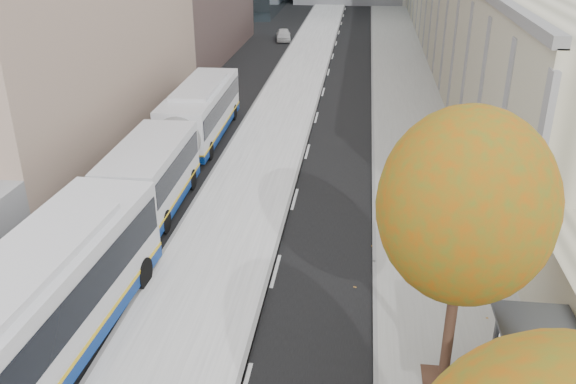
# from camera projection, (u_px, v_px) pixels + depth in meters

# --- Properties ---
(bus_platform) EXTENTS (4.25, 150.00, 0.15)m
(bus_platform) POSITION_uv_depth(u_px,v_px,m) (279.00, 120.00, 37.06)
(bus_platform) COLOR #A3A3A3
(bus_platform) RESTS_ON ground
(sidewalk) EXTENTS (4.75, 150.00, 0.08)m
(sidewalk) POSITION_uv_depth(u_px,v_px,m) (412.00, 126.00, 36.19)
(sidewalk) COLOR gray
(sidewalk) RESTS_ON ground
(bus_shelter) EXTENTS (1.90, 4.40, 2.53)m
(bus_shelter) POSITION_uv_depth(u_px,v_px,m) (559.00, 377.00, 13.41)
(bus_shelter) COLOR #383A3F
(bus_shelter) RESTS_ON sidewalk
(tree_c) EXTENTS (4.20, 4.20, 7.28)m
(tree_c) POSITION_uv_depth(u_px,v_px,m) (466.00, 207.00, 14.22)
(tree_c) COLOR #322216
(tree_c) RESTS_ON sidewalk
(bus_far) EXTENTS (2.84, 17.24, 2.87)m
(bus_far) POSITION_uv_depth(u_px,v_px,m) (183.00, 134.00, 30.21)
(bus_far) COLOR silver
(bus_far) RESTS_ON ground
(distant_car) EXTENTS (1.84, 3.59, 1.17)m
(distant_car) POSITION_uv_depth(u_px,v_px,m) (283.00, 35.00, 60.43)
(distant_car) COLOR beige
(distant_car) RESTS_ON ground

